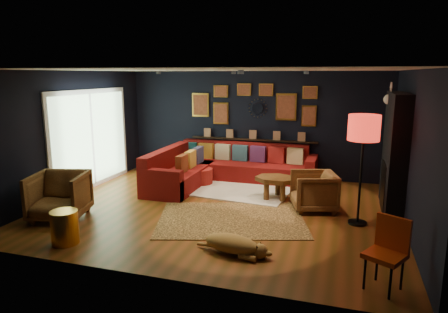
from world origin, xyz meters
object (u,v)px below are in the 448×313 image
(gold_stool, at_px, (65,227))
(floor_lamp, at_px, (364,132))
(coffee_table, at_px, (276,181))
(sectional, at_px, (219,169))
(orange_chair, at_px, (388,247))
(armchair_left, at_px, (59,194))
(armchair_right, at_px, (314,189))
(pouf, at_px, (201,176))
(dog, at_px, (232,240))

(gold_stool, bearing_deg, floor_lamp, 26.89)
(floor_lamp, bearing_deg, coffee_table, 149.33)
(sectional, bearing_deg, floor_lamp, -30.83)
(coffee_table, bearing_deg, gold_stool, -130.78)
(coffee_table, height_order, orange_chair, orange_chair)
(sectional, xyz_separation_m, armchair_left, (-1.94, -3.16, 0.14))
(armchair_right, bearing_deg, gold_stool, -69.27)
(gold_stool, relative_size, floor_lamp, 0.27)
(pouf, height_order, gold_stool, gold_stool)
(armchair_left, distance_m, armchair_right, 4.62)
(armchair_right, xyz_separation_m, dog, (-0.95, -2.26, -0.21))
(dog, bearing_deg, orange_chair, 0.92)
(pouf, bearing_deg, floor_lamp, -24.24)
(armchair_right, xyz_separation_m, floor_lamp, (0.80, -0.52, 1.19))
(gold_stool, xyz_separation_m, dog, (2.51, 0.42, -0.06))
(coffee_table, relative_size, armchair_right, 1.11)
(pouf, xyz_separation_m, armchair_left, (-1.61, -2.85, 0.26))
(armchair_right, distance_m, floor_lamp, 1.53)
(gold_stool, height_order, dog, gold_stool)
(sectional, relative_size, orange_chair, 3.89)
(coffee_table, bearing_deg, orange_chair, -58.29)
(sectional, xyz_separation_m, orange_chair, (3.40, -3.95, 0.19))
(floor_lamp, bearing_deg, sectional, 149.17)
(sectional, relative_size, dog, 2.97)
(coffee_table, height_order, pouf, coffee_table)
(pouf, relative_size, gold_stool, 1.03)
(gold_stool, bearing_deg, coffee_table, 49.22)
(orange_chair, xyz_separation_m, dog, (-2.04, 0.35, -0.32))
(armchair_right, bearing_deg, orange_chair, 5.53)
(sectional, distance_m, orange_chair, 5.21)
(coffee_table, distance_m, pouf, 1.96)
(armchair_left, xyz_separation_m, floor_lamp, (5.05, 1.30, 1.14))
(armchair_right, distance_m, gold_stool, 4.38)
(coffee_table, relative_size, dog, 0.77)
(armchair_left, bearing_deg, coffee_table, 17.16)
(sectional, bearing_deg, pouf, -136.70)
(orange_chair, distance_m, floor_lamp, 2.37)
(coffee_table, relative_size, armchair_left, 0.97)
(sectional, distance_m, armchair_left, 3.71)
(coffee_table, distance_m, orange_chair, 3.56)
(armchair_right, height_order, dog, armchair_right)
(sectional, xyz_separation_m, floor_lamp, (3.11, -1.86, 1.27))
(sectional, distance_m, armchair_right, 2.67)
(gold_stool, height_order, floor_lamp, floor_lamp)
(armchair_right, height_order, floor_lamp, floor_lamp)
(coffee_table, bearing_deg, armchair_left, -147.12)
(coffee_table, xyz_separation_m, gold_stool, (-2.68, -3.10, -0.13))
(armchair_left, relative_size, floor_lamp, 0.49)
(pouf, distance_m, orange_chair, 5.22)
(armchair_left, bearing_deg, armchair_right, 7.46)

